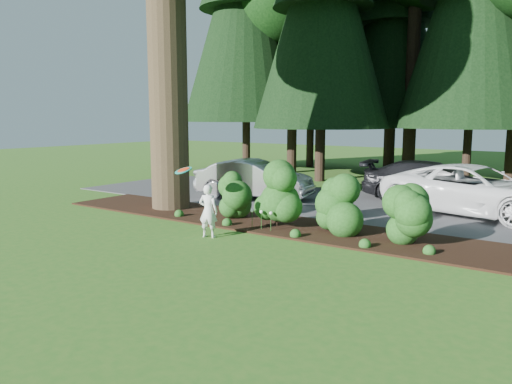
{
  "coord_description": "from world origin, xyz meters",
  "views": [
    {
      "loc": [
        7.01,
        -8.27,
        2.99
      ],
      "look_at": [
        0.54,
        0.96,
        1.3
      ],
      "focal_mm": 35.0,
      "sensor_mm": 36.0,
      "label": 1
    }
  ],
  "objects_px": {
    "car_dark_suv": "(431,181)",
    "frisbee": "(183,170)",
    "car_white_suv": "(475,190)",
    "car_silver_wagon": "(254,179)",
    "child": "(208,211)"
  },
  "relations": [
    {
      "from": "car_dark_suv",
      "to": "frisbee",
      "type": "relative_size",
      "value": 9.99
    },
    {
      "from": "car_white_suv",
      "to": "car_dark_suv",
      "type": "xyz_separation_m",
      "value": [
        -1.85,
        1.95,
        -0.06
      ]
    },
    {
      "from": "car_white_suv",
      "to": "car_dark_suv",
      "type": "distance_m",
      "value": 2.69
    },
    {
      "from": "car_silver_wagon",
      "to": "car_white_suv",
      "type": "distance_m",
      "value": 7.46
    },
    {
      "from": "car_dark_suv",
      "to": "frisbee",
      "type": "height_order",
      "value": "frisbee"
    },
    {
      "from": "car_silver_wagon",
      "to": "car_dark_suv",
      "type": "distance_m",
      "value": 6.37
    },
    {
      "from": "car_dark_suv",
      "to": "child",
      "type": "distance_m",
      "value": 9.23
    },
    {
      "from": "car_silver_wagon",
      "to": "frisbee",
      "type": "bearing_deg",
      "value": -176.49
    },
    {
      "from": "car_silver_wagon",
      "to": "child",
      "type": "height_order",
      "value": "car_silver_wagon"
    },
    {
      "from": "car_dark_suv",
      "to": "frisbee",
      "type": "bearing_deg",
      "value": 145.84
    },
    {
      "from": "car_silver_wagon",
      "to": "frisbee",
      "type": "distance_m",
      "value": 5.45
    },
    {
      "from": "car_dark_suv",
      "to": "child",
      "type": "xyz_separation_m",
      "value": [
        -3.0,
        -8.72,
        -0.06
      ]
    },
    {
      "from": "child",
      "to": "frisbee",
      "type": "xyz_separation_m",
      "value": [
        -1.11,
        0.31,
        0.93
      ]
    },
    {
      "from": "frisbee",
      "to": "child",
      "type": "bearing_deg",
      "value": -15.59
    },
    {
      "from": "car_dark_suv",
      "to": "child",
      "type": "height_order",
      "value": "car_dark_suv"
    }
  ]
}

